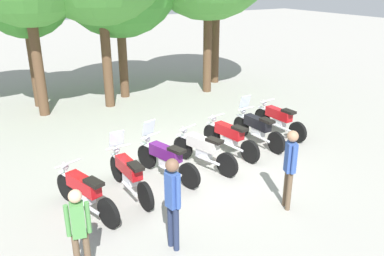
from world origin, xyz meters
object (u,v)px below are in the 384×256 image
object	(u,v)px
person_1	(79,227)
person_2	(173,197)
motorcycle_6	(279,119)
person_0	(290,163)
motorcycle_0	(85,191)
motorcycle_4	(229,137)
motorcycle_1	(129,173)
motorcycle_2	(166,158)
motorcycle_5	(257,128)
motorcycle_3	(203,149)

from	to	relation	value
person_1	person_2	distance (m)	1.66
motorcycle_6	person_0	xyz separation A→B (m)	(-2.78, -3.37, 0.57)
person_0	person_1	distance (m)	4.42
motorcycle_0	person_0	world-z (taller)	person_0
motorcycle_0	motorcycle_4	xyz separation A→B (m)	(4.41, 0.94, 0.00)
motorcycle_1	motorcycle_2	xyz separation A→B (m)	(1.09, 0.29, 0.00)
motorcycle_2	motorcycle_6	world-z (taller)	motorcycle_2
motorcycle_6	person_2	size ratio (longest dim) A/B	1.20
motorcycle_1	person_1	world-z (taller)	person_1
motorcycle_0	person_2	size ratio (longest dim) A/B	1.16
person_1	motorcycle_5	bearing A→B (deg)	128.30
motorcycle_4	motorcycle_5	world-z (taller)	motorcycle_5
motorcycle_4	motorcycle_6	bearing A→B (deg)	-88.29
motorcycle_2	motorcycle_3	size ratio (longest dim) A/B	1.00
motorcycle_2	person_0	bearing A→B (deg)	-164.06
motorcycle_1	motorcycle_6	xyz separation A→B (m)	(5.50, 1.07, -0.01)
motorcycle_4	person_2	xyz separation A→B (m)	(-3.35, -2.93, 0.59)
motorcycle_4	person_2	bearing A→B (deg)	122.66
motorcycle_6	person_0	distance (m)	4.41
motorcycle_2	motorcycle_1	bearing A→B (deg)	88.87
person_1	motorcycle_0	bearing A→B (deg)	175.22
motorcycle_5	motorcycle_6	world-z (taller)	motorcycle_5
person_2	motorcycle_1	bearing A→B (deg)	-101.04
motorcycle_0	motorcycle_6	xyz separation A→B (m)	(6.61, 1.34, 0.00)
person_2	motorcycle_4	bearing A→B (deg)	-148.63
motorcycle_1	motorcycle_4	distance (m)	3.37
motorcycle_2	person_0	distance (m)	3.11
motorcycle_0	motorcycle_5	size ratio (longest dim) A/B	0.97
motorcycle_3	person_1	world-z (taller)	person_1
motorcycle_2	person_1	bearing A→B (deg)	114.85
motorcycle_0	motorcycle_4	bearing A→B (deg)	-95.41
person_0	motorcycle_4	bearing A→B (deg)	101.34
motorcycle_5	person_0	bearing A→B (deg)	148.63
motorcycle_2	person_1	distance (m)	3.72
motorcycle_0	person_0	xyz separation A→B (m)	(3.83, -2.03, 0.57)
motorcycle_5	motorcycle_6	size ratio (longest dim) A/B	1.00
motorcycle_4	person_0	size ratio (longest dim) A/B	1.21
motorcycle_2	motorcycle_3	bearing A→B (deg)	-105.73
motorcycle_2	motorcycle_4	size ratio (longest dim) A/B	0.98
motorcycle_0	motorcycle_1	distance (m)	1.14
motorcycle_2	motorcycle_6	distance (m)	4.48
motorcycle_6	person_0	size ratio (longest dim) A/B	1.21
motorcycle_4	person_1	xyz separation A→B (m)	(-4.99, -2.80, 0.45)
motorcycle_2	motorcycle_0	bearing A→B (deg)	88.17
person_0	motorcycle_2	bearing A→B (deg)	144.50
motorcycle_5	motorcycle_4	bearing A→B (deg)	93.51
motorcycle_4	person_1	bearing A→B (deg)	110.68
motorcycle_4	motorcycle_5	bearing A→B (deg)	-92.26
motorcycle_3	person_1	xyz separation A→B (m)	(-3.89, -2.43, 0.45)
motorcycle_5	person_1	size ratio (longest dim) A/B	1.34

